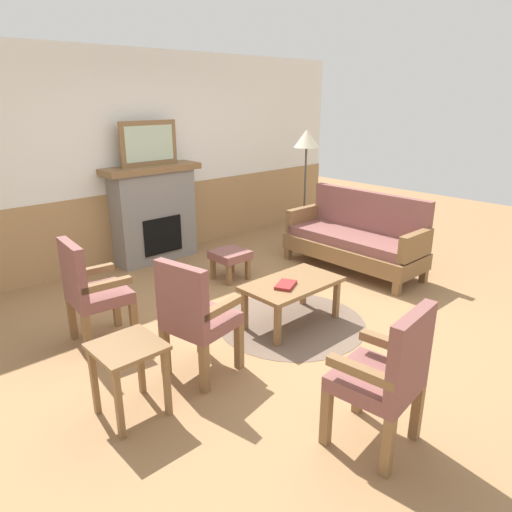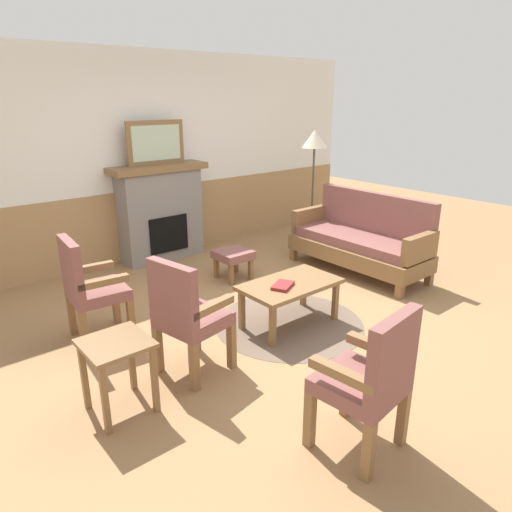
{
  "view_description": "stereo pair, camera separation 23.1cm",
  "coord_description": "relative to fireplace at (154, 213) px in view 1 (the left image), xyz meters",
  "views": [
    {
      "loc": [
        -3.13,
        -3.02,
        2.14
      ],
      "look_at": [
        0.0,
        0.35,
        0.55
      ],
      "focal_mm": 32.77,
      "sensor_mm": 36.0,
      "label": 1
    },
    {
      "loc": [
        -2.96,
        -3.17,
        2.14
      ],
      "look_at": [
        0.0,
        0.35,
        0.55
      ],
      "focal_mm": 32.77,
      "sensor_mm": 36.0,
      "label": 2
    }
  ],
  "objects": [
    {
      "name": "book_on_table",
      "position": [
        -0.18,
        -2.6,
        -0.2
      ],
      "size": [
        0.28,
        0.24,
        0.03
      ],
      "primitive_type": "cube",
      "rotation": [
        0.0,
        0.0,
        0.46
      ],
      "color": "maroon",
      "rests_on": "coffee_table"
    },
    {
      "name": "ground_plane",
      "position": [
        0.0,
        -2.35,
        -0.65
      ],
      "size": [
        14.0,
        14.0,
        0.0
      ],
      "primitive_type": "plane",
      "color": "#997047"
    },
    {
      "name": "armchair_by_window_left",
      "position": [
        -1.63,
        -1.62,
        -0.11
      ],
      "size": [
        0.52,
        0.52,
        0.98
      ],
      "color": "brown",
      "rests_on": "ground_plane"
    },
    {
      "name": "armchair_front_left",
      "position": [
        -0.88,
        -4.12,
        -0.11
      ],
      "size": [
        0.53,
        0.53,
        0.98
      ],
      "color": "brown",
      "rests_on": "ground_plane"
    },
    {
      "name": "coffee_table",
      "position": [
        -0.04,
        -2.56,
        -0.27
      ],
      "size": [
        0.96,
        0.56,
        0.44
      ],
      "color": "brown",
      "rests_on": "ground_plane"
    },
    {
      "name": "couch",
      "position": [
        1.67,
        -2.06,
        -0.26
      ],
      "size": [
        0.7,
        1.8,
        0.98
      ],
      "color": "brown",
      "rests_on": "ground_plane"
    },
    {
      "name": "footstool",
      "position": [
        0.27,
        -1.25,
        -0.37
      ],
      "size": [
        0.4,
        0.4,
        0.36
      ],
      "color": "brown",
      "rests_on": "ground_plane"
    },
    {
      "name": "armchair_near_fireplace",
      "position": [
        -1.26,
        -2.66,
        -0.11
      ],
      "size": [
        0.56,
        0.56,
        0.98
      ],
      "color": "brown",
      "rests_on": "ground_plane"
    },
    {
      "name": "floor_lamp_by_couch",
      "position": [
        2.04,
        -0.86,
        0.8
      ],
      "size": [
        0.36,
        0.36,
        1.68
      ],
      "color": "#332D28",
      "rests_on": "ground_plane"
    },
    {
      "name": "side_table",
      "position": [
        -1.88,
        -2.75,
        -0.22
      ],
      "size": [
        0.44,
        0.44,
        0.55
      ],
      "color": "brown",
      "rests_on": "ground_plane"
    },
    {
      "name": "fireplace",
      "position": [
        0.0,
        0.0,
        0.0
      ],
      "size": [
        1.3,
        0.44,
        1.28
      ],
      "color": "gray",
      "rests_on": "ground_plane"
    },
    {
      "name": "round_rug",
      "position": [
        -0.04,
        -2.56,
        -0.65
      ],
      "size": [
        1.46,
        1.46,
        0.01
      ],
      "primitive_type": "cylinder",
      "color": "brown",
      "rests_on": "ground_plane"
    },
    {
      "name": "wall_back",
      "position": [
        0.0,
        0.25,
        0.66
      ],
      "size": [
        7.2,
        0.14,
        2.7
      ],
      "color": "white",
      "rests_on": "ground_plane"
    },
    {
      "name": "framed_picture",
      "position": [
        0.0,
        0.0,
        0.91
      ],
      "size": [
        0.8,
        0.04,
        0.56
      ],
      "color": "brown",
      "rests_on": "fireplace"
    }
  ]
}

